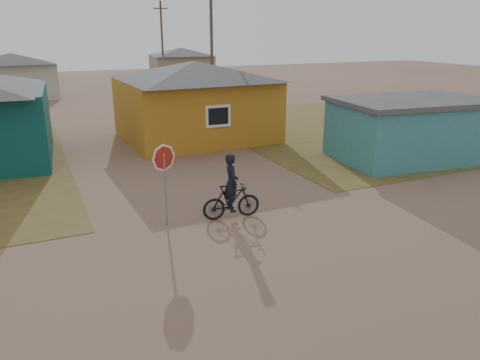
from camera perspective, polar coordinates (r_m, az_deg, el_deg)
name	(u,v)px	position (r m, az deg, el deg)	size (l,w,h in m)	color
ground	(294,268)	(11.27, 6.59, -10.59)	(120.00, 120.00, 0.00)	#7E5C49
grass_ne	(385,124)	(29.28, 17.29, 6.53)	(20.00, 18.00, 0.00)	brown
house_yellow	(196,99)	(23.96, -5.44, 9.75)	(7.72, 6.76, 3.90)	#B4721B
shed_turquoise	(409,129)	(21.35, 19.92, 5.89)	(6.71, 4.93, 2.60)	teal
house_pale_west	(13,75)	(42.58, -25.91, 11.40)	(7.04, 6.15, 3.60)	#ABB39A
house_beige_east	(181,65)	(50.89, -7.15, 13.77)	(6.95, 6.05, 3.60)	gray
utility_pole_near	(212,49)	(32.64, -3.47, 15.69)	(1.40, 0.20, 8.00)	brown
utility_pole_far	(162,43)	(48.16, -9.46, 16.17)	(1.40, 0.20, 8.00)	brown
stop_sign	(164,166)	(13.11, -9.24, 1.71)	(0.77, 0.06, 2.37)	gray
cyclist	(231,195)	(13.72, -1.06, -1.85)	(1.79, 0.67, 1.97)	black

